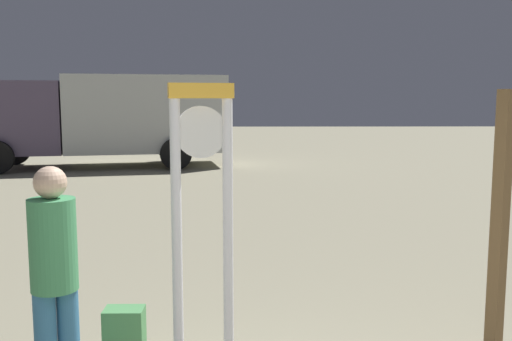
{
  "coord_description": "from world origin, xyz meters",
  "views": [
    {
      "loc": [
        -0.34,
        -1.85,
        1.99
      ],
      "look_at": [
        -0.26,
        4.37,
        1.2
      ],
      "focal_mm": 39.34,
      "sensor_mm": 36.0,
      "label": 1
    }
  ],
  "objects_px": {
    "person_near_clock": "(54,272)",
    "box_truck_near": "(116,116)",
    "standing_clock": "(202,208)",
    "backpack": "(125,335)"
  },
  "relations": [
    {
      "from": "person_near_clock",
      "to": "box_truck_near",
      "type": "height_order",
      "value": "box_truck_near"
    },
    {
      "from": "standing_clock",
      "to": "box_truck_near",
      "type": "height_order",
      "value": "box_truck_near"
    },
    {
      "from": "backpack",
      "to": "box_truck_near",
      "type": "height_order",
      "value": "box_truck_near"
    },
    {
      "from": "person_near_clock",
      "to": "backpack",
      "type": "distance_m",
      "value": 0.92
    },
    {
      "from": "standing_clock",
      "to": "backpack",
      "type": "xyz_separation_m",
      "value": [
        -0.63,
        0.36,
        -1.06
      ]
    },
    {
      "from": "standing_clock",
      "to": "box_truck_near",
      "type": "distance_m",
      "value": 13.52
    },
    {
      "from": "person_near_clock",
      "to": "backpack",
      "type": "bearing_deg",
      "value": 60.28
    },
    {
      "from": "box_truck_near",
      "to": "standing_clock",
      "type": "bearing_deg",
      "value": -74.47
    },
    {
      "from": "person_near_clock",
      "to": "backpack",
      "type": "height_order",
      "value": "person_near_clock"
    },
    {
      "from": "person_near_clock",
      "to": "backpack",
      "type": "xyz_separation_m",
      "value": [
        0.31,
        0.55,
        -0.67
      ]
    }
  ]
}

